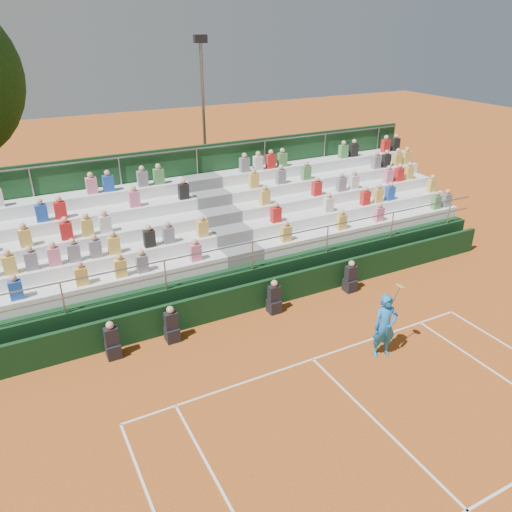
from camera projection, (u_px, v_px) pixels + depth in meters
ground at (313, 359)px, 14.23m from camera, size 90.00×90.00×0.00m
courtside_wall at (260, 295)px, 16.58m from camera, size 20.00×0.15×1.00m
line_officials at (235, 310)px, 15.75m from camera, size 8.77×0.40×1.19m
grandstand at (220, 244)px, 18.92m from camera, size 20.00×5.20×4.40m
tennis_player at (385, 326)px, 14.03m from camera, size 0.93×0.63×2.22m
floodlight_mast at (204, 114)px, 23.54m from camera, size 0.60×0.25×8.20m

